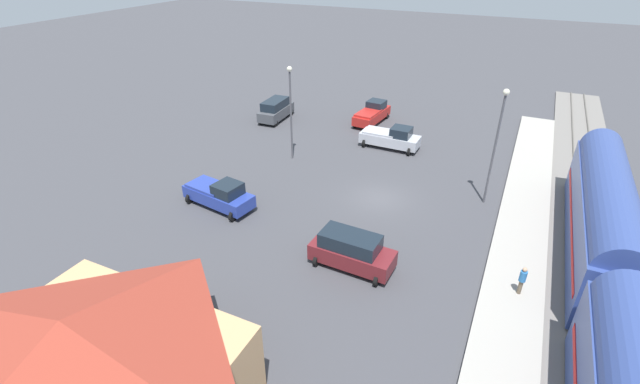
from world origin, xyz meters
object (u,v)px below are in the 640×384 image
(pickup_red, at_px, (372,113))
(pickup_silver, at_px, (391,138))
(pickup_blue, at_px, (219,194))
(light_pole_near_platform, at_px, (497,135))
(light_pole_lot_center, at_px, (291,103))
(station_building, at_px, (81,377))
(suv_maroon, at_px, (351,250))
(pedestrian_on_platform, at_px, (522,279))
(suv_charcoal, at_px, (276,109))

(pickup_red, xyz_separation_m, pickup_silver, (-3.78, 5.49, 0.00))
(pickup_blue, relative_size, light_pole_near_platform, 0.66)
(pickup_blue, relative_size, light_pole_lot_center, 0.70)
(light_pole_near_platform, bearing_deg, pickup_silver, -35.26)
(station_building, distance_m, pickup_silver, 31.46)
(pickup_red, distance_m, pickup_silver, 6.67)
(suv_maroon, distance_m, pickup_silver, 17.98)
(light_pole_near_platform, bearing_deg, station_building, 65.69)
(pickup_silver, relative_size, light_pole_near_platform, 0.64)
(pickup_silver, bearing_deg, station_building, 86.46)
(pickup_silver, bearing_deg, suv_maroon, 100.30)
(pedestrian_on_platform, xyz_separation_m, suv_charcoal, (25.73, -18.18, -0.13))
(pedestrian_on_platform, bearing_deg, suv_charcoal, -35.25)
(pickup_red, xyz_separation_m, light_pole_lot_center, (3.35, 11.40, 4.03))
(station_building, xyz_separation_m, suv_charcoal, (11.43, -33.25, -1.88))
(light_pole_lot_center, bearing_deg, station_building, 101.54)
(light_pole_lot_center, bearing_deg, light_pole_near_platform, 177.76)
(station_building, relative_size, pickup_silver, 1.97)
(pickup_red, height_order, suv_charcoal, suv_charcoal)
(suv_maroon, distance_m, light_pole_lot_center, 16.16)
(suv_charcoal, relative_size, light_pole_lot_center, 0.62)
(station_building, bearing_deg, suv_charcoal, -71.03)
(light_pole_near_platform, bearing_deg, pedestrian_on_platform, 107.65)
(pedestrian_on_platform, bearing_deg, station_building, 46.53)
(pickup_red, xyz_separation_m, suv_maroon, (-6.99, 23.18, 0.12))
(pickup_red, relative_size, light_pole_near_platform, 0.65)
(pedestrian_on_platform, relative_size, suv_maroon, 0.34)
(pedestrian_on_platform, xyz_separation_m, pickup_blue, (20.20, -0.83, -0.25))
(pickup_silver, bearing_deg, light_pole_near_platform, 144.74)
(pickup_red, bearing_deg, pickup_blue, 79.00)
(pedestrian_on_platform, height_order, light_pole_lot_center, light_pole_lot_center)
(pedestrian_on_platform, bearing_deg, suv_maroon, 8.86)
(pedestrian_on_platform, xyz_separation_m, pickup_silver, (12.35, -16.26, -0.25))
(pedestrian_on_platform, xyz_separation_m, light_pole_near_platform, (3.09, -9.72, 4.00))
(light_pole_lot_center, bearing_deg, pickup_red, -106.40)
(suv_charcoal, bearing_deg, pickup_silver, 171.85)
(pickup_silver, relative_size, light_pole_lot_center, 0.67)
(pedestrian_on_platform, xyz_separation_m, light_pole_lot_center, (19.48, -10.36, 3.78))
(pickup_blue, bearing_deg, pickup_red, -101.00)
(station_building, distance_m, light_pole_near_platform, 27.30)
(pickup_blue, bearing_deg, light_pole_lot_center, -94.29)
(pickup_blue, distance_m, light_pole_near_platform, 19.74)
(suv_maroon, height_order, pickup_blue, suv_maroon)
(pedestrian_on_platform, relative_size, light_pole_lot_center, 0.21)
(pedestrian_on_platform, bearing_deg, light_pole_near_platform, -72.35)
(station_building, height_order, pickup_red, station_building)
(suv_charcoal, bearing_deg, light_pole_near_platform, 159.50)
(pickup_red, height_order, light_pole_lot_center, light_pole_lot_center)
(station_building, xyz_separation_m, suv_maroon, (-5.16, -13.65, -1.88))
(pickup_blue, distance_m, pickup_silver, 17.31)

